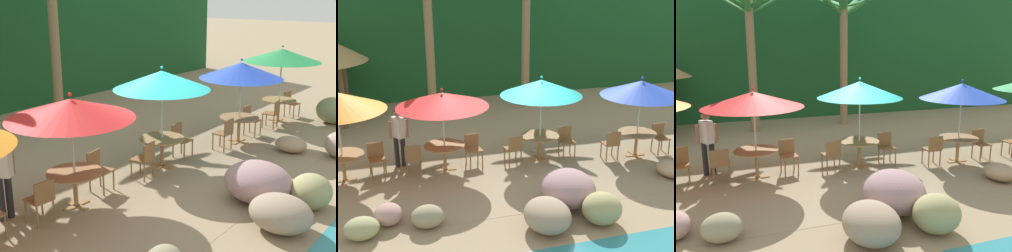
% 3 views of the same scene
% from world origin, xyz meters
% --- Properties ---
extents(ground_plane, '(120.00, 120.00, 0.00)m').
position_xyz_m(ground_plane, '(0.00, 0.00, 0.00)').
color(ground_plane, '#937F60').
extents(terrace_deck, '(18.00, 5.20, 0.01)m').
position_xyz_m(terrace_deck, '(0.00, 0.00, 0.00)').
color(terrace_deck, '#937F60').
rests_on(terrace_deck, ground).
extents(rock_seawall, '(16.34, 3.44, 0.85)m').
position_xyz_m(rock_seawall, '(-0.43, -2.93, 0.35)').
color(rock_seawall, gray).
rests_on(rock_seawall, ground).
extents(umbrella_red, '(2.45, 2.45, 2.31)m').
position_xyz_m(umbrella_red, '(-2.39, 0.27, 2.01)').
color(umbrella_red, silver).
rests_on(umbrella_red, ground).
extents(dining_table_red, '(1.10, 1.10, 0.74)m').
position_xyz_m(dining_table_red, '(-2.39, 0.27, 0.61)').
color(dining_table_red, '#A37547').
rests_on(dining_table_red, ground).
extents(chair_red_seaward, '(0.48, 0.48, 0.87)m').
position_xyz_m(chair_red_seaward, '(-1.56, 0.49, 0.51)').
color(chair_red_seaward, olive).
rests_on(chair_red_seaward, ground).
extents(chair_red_inland, '(0.43, 0.44, 0.87)m').
position_xyz_m(chair_red_inland, '(-3.24, 0.21, 0.51)').
color(chair_red_inland, olive).
rests_on(chair_red_inland, ground).
extents(umbrella_teal, '(2.29, 2.29, 2.48)m').
position_xyz_m(umbrella_teal, '(0.36, 0.27, 2.14)').
color(umbrella_teal, silver).
rests_on(umbrella_teal, ground).
extents(dining_table_teal, '(1.10, 1.10, 0.74)m').
position_xyz_m(dining_table_teal, '(0.36, 0.27, 0.61)').
color(dining_table_teal, '#A37547').
rests_on(dining_table_teal, ground).
extents(chair_teal_seaward, '(0.43, 0.43, 0.87)m').
position_xyz_m(chair_teal_seaward, '(1.22, 0.35, 0.51)').
color(chair_teal_seaward, olive).
rests_on(chair_teal_seaward, ground).
extents(chair_teal_inland, '(0.46, 0.47, 0.87)m').
position_xyz_m(chair_teal_inland, '(-0.47, 0.09, 0.51)').
color(chair_teal_inland, olive).
rests_on(chair_teal_inland, ground).
extents(umbrella_blue, '(2.31, 2.31, 2.39)m').
position_xyz_m(umbrella_blue, '(3.19, -0.27, 2.06)').
color(umbrella_blue, silver).
rests_on(umbrella_blue, ground).
extents(dining_table_blue, '(1.10, 1.10, 0.74)m').
position_xyz_m(dining_table_blue, '(3.19, -0.27, 0.61)').
color(dining_table_blue, '#A37547').
rests_on(dining_table_blue, ground).
extents(chair_blue_seaward, '(0.42, 0.43, 0.87)m').
position_xyz_m(chair_blue_seaward, '(4.04, -0.18, 0.51)').
color(chair_blue_seaward, olive).
rests_on(chair_blue_seaward, ground).
extents(chair_blue_inland, '(0.44, 0.44, 0.87)m').
position_xyz_m(chair_blue_inland, '(2.34, -0.33, 0.51)').
color(chair_blue_inland, olive).
rests_on(chair_blue_inland, ground).
extents(umbrella_green, '(2.47, 2.47, 2.50)m').
position_xyz_m(umbrella_green, '(5.92, -0.24, 2.18)').
color(umbrella_green, silver).
rests_on(umbrella_green, ground).
extents(dining_table_green, '(1.10, 1.10, 0.74)m').
position_xyz_m(dining_table_green, '(5.92, -0.24, 0.61)').
color(dining_table_green, '#A37547').
rests_on(dining_table_green, ground).
extents(chair_green_seaward, '(0.48, 0.48, 0.87)m').
position_xyz_m(chair_green_seaward, '(6.78, -0.27, 0.51)').
color(chair_green_seaward, olive).
rests_on(chair_green_seaward, ground).
extents(chair_green_inland, '(0.47, 0.48, 0.87)m').
position_xyz_m(chair_green_inland, '(5.09, -0.44, 0.51)').
color(chair_green_inland, olive).
rests_on(chair_green_inland, ground).
extents(palm_tree_third, '(3.11, 3.13, 5.47)m').
position_xyz_m(palm_tree_third, '(1.81, 5.83, 3.79)').
color(palm_tree_third, olive).
rests_on(palm_tree_third, ground).
extents(waiter_in_white, '(0.52, 0.39, 1.70)m').
position_xyz_m(waiter_in_white, '(-3.54, 0.91, 0.99)').
color(waiter_in_white, '#232328').
rests_on(waiter_in_white, ground).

